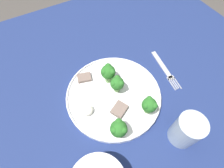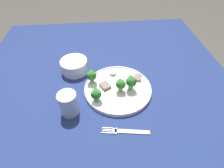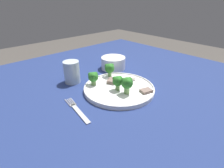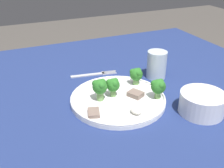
{
  "view_description": "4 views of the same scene",
  "coord_description": "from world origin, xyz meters",
  "px_view_note": "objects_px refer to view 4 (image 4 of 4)",
  "views": [
    {
      "loc": [
        0.1,
        0.17,
        1.22
      ],
      "look_at": [
        -0.04,
        -0.08,
        0.76
      ],
      "focal_mm": 28.0,
      "sensor_mm": 36.0,
      "label": 1
    },
    {
      "loc": [
        -0.55,
        0.02,
        1.29
      ],
      "look_at": [
        -0.03,
        -0.03,
        0.77
      ],
      "focal_mm": 28.0,
      "sensor_mm": 36.0,
      "label": 2
    },
    {
      "loc": [
        -0.48,
        -0.5,
        1.09
      ],
      "look_at": [
        -0.04,
        -0.02,
        0.76
      ],
      "focal_mm": 28.0,
      "sensor_mm": 36.0,
      "label": 3
    },
    {
      "loc": [
        0.59,
        -0.34,
        1.16
      ],
      "look_at": [
        -0.06,
        -0.06,
        0.79
      ],
      "focal_mm": 42.0,
      "sensor_mm": 36.0,
      "label": 4
    }
  ],
  "objects_px": {
    "dinner_plate": "(118,99)",
    "drinking_glass": "(156,66)",
    "cream_bowl": "(202,104)",
    "fork": "(94,74)"
  },
  "relations": [
    {
      "from": "fork",
      "to": "dinner_plate",
      "type": "bearing_deg",
      "value": 1.26
    },
    {
      "from": "cream_bowl",
      "to": "fork",
      "type": "bearing_deg",
      "value": -150.86
    },
    {
      "from": "dinner_plate",
      "to": "cream_bowl",
      "type": "height_order",
      "value": "cream_bowl"
    },
    {
      "from": "dinner_plate",
      "to": "cream_bowl",
      "type": "distance_m",
      "value": 0.24
    },
    {
      "from": "drinking_glass",
      "to": "fork",
      "type": "bearing_deg",
      "value": -117.84
    },
    {
      "from": "fork",
      "to": "cream_bowl",
      "type": "distance_m",
      "value": 0.41
    },
    {
      "from": "cream_bowl",
      "to": "drinking_glass",
      "type": "bearing_deg",
      "value": 179.08
    },
    {
      "from": "dinner_plate",
      "to": "cream_bowl",
      "type": "relative_size",
      "value": 2.29
    },
    {
      "from": "drinking_glass",
      "to": "cream_bowl",
      "type": "bearing_deg",
      "value": -0.92
    },
    {
      "from": "dinner_plate",
      "to": "drinking_glass",
      "type": "distance_m",
      "value": 0.22
    }
  ]
}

